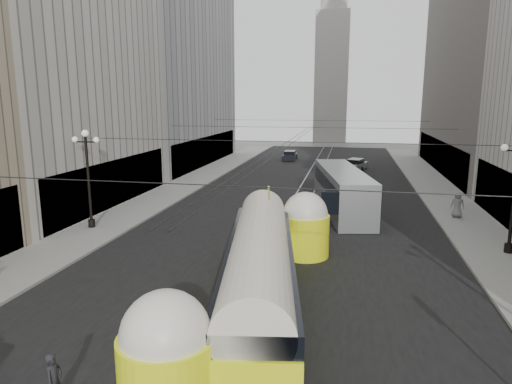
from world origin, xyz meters
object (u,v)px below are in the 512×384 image
at_px(streetcar, 260,268).
at_px(city_bus, 342,189).
at_px(pedestrian_crossing_a, 54,381).
at_px(pedestrian_sidewalk_right, 458,205).

height_order(streetcar, city_bus, streetcar).
bearing_deg(streetcar, city_bus, 80.65).
distance_m(streetcar, pedestrian_crossing_a, 8.40).
relative_size(streetcar, pedestrian_sidewalk_right, 8.72).
relative_size(city_bus, pedestrian_crossing_a, 8.06).
distance_m(streetcar, city_bus, 17.85).
height_order(streetcar, pedestrian_sidewalk_right, streetcar).
relative_size(pedestrian_crossing_a, pedestrian_sidewalk_right, 0.86).
bearing_deg(pedestrian_crossing_a, streetcar, -34.84).
distance_m(streetcar, pedestrian_sidewalk_right, 20.03).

